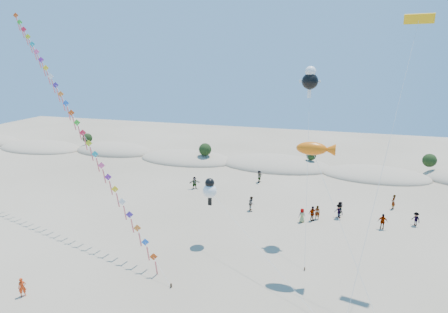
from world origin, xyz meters
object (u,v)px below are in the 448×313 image
kite_train (72,115)px  parafoil_kite (418,26)px  flyer_foreground (22,287)px  fish_kite (316,149)px

kite_train → parafoil_kite: size_ratio=1.32×
parafoil_kite → flyer_foreground: (-27.85, -12.78, -19.62)m
fish_kite → parafoil_kite: size_ratio=0.54×
kite_train → parafoil_kite: 32.89m
parafoil_kite → flyer_foreground: parafoil_kite is taller
kite_train → parafoil_kite: (31.87, -0.07, 8.12)m
fish_kite → flyer_foreground: 25.52m
fish_kite → kite_train: bearing=173.9°
flyer_foreground → kite_train: bearing=59.1°
parafoil_kite → flyer_foreground: bearing=-155.3°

